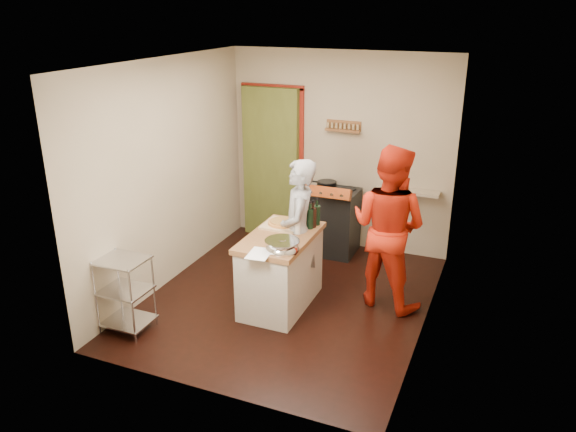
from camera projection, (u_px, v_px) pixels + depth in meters
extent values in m
plane|color=black|center=(289.00, 299.00, 6.34)|extent=(3.50, 3.50, 0.00)
cube|color=tan|center=(339.00, 152.00, 7.39)|extent=(3.00, 0.04, 2.60)
cube|color=#565B23|center=(275.00, 162.00, 7.87)|extent=(0.80, 0.40, 2.10)
cube|color=maroon|center=(246.00, 160.00, 7.96)|extent=(0.06, 0.06, 2.10)
cube|color=maroon|center=(301.00, 166.00, 7.65)|extent=(0.06, 0.06, 2.10)
cube|color=maroon|center=(272.00, 86.00, 7.43)|extent=(0.90, 0.06, 0.06)
cube|color=brown|center=(343.00, 130.00, 7.23)|extent=(0.46, 0.09, 0.03)
cube|color=brown|center=(344.00, 125.00, 7.24)|extent=(0.46, 0.02, 0.12)
cube|color=olive|center=(343.00, 126.00, 7.21)|extent=(0.42, 0.04, 0.07)
cube|color=tan|center=(408.00, 191.00, 7.11)|extent=(0.80, 0.18, 0.04)
cube|color=black|center=(393.00, 180.00, 7.14)|extent=(0.10, 0.14, 0.22)
cube|color=tan|center=(168.00, 174.00, 6.42)|extent=(0.04, 3.50, 2.60)
cube|color=tan|center=(434.00, 209.00, 5.34)|extent=(0.04, 3.50, 2.60)
cube|color=white|center=(289.00, 61.00, 5.42)|extent=(3.00, 3.50, 0.02)
cube|color=black|center=(333.00, 224.00, 7.42)|extent=(0.60, 0.55, 0.80)
cube|color=black|center=(334.00, 193.00, 7.27)|extent=(0.60, 0.55, 0.06)
cube|color=maroon|center=(328.00, 193.00, 6.99)|extent=(0.60, 0.15, 0.17)
cylinder|color=black|center=(327.00, 183.00, 7.41)|extent=(0.26, 0.26, 0.05)
cylinder|color=silver|center=(96.00, 298.00, 5.55)|extent=(0.02, 0.02, 0.80)
cylinder|color=silver|center=(132.00, 307.00, 5.39)|extent=(0.02, 0.02, 0.80)
cylinder|color=silver|center=(119.00, 283.00, 5.86)|extent=(0.02, 0.02, 0.80)
cylinder|color=silver|center=(154.00, 290.00, 5.70)|extent=(0.02, 0.02, 0.80)
cube|color=silver|center=(128.00, 320.00, 5.73)|extent=(0.48, 0.40, 0.02)
cube|color=silver|center=(125.00, 290.00, 5.61)|extent=(0.48, 0.40, 0.02)
cube|color=silver|center=(121.00, 260.00, 5.49)|extent=(0.48, 0.40, 0.02)
cube|color=#C0B4A3|center=(281.00, 273.00, 6.10)|extent=(0.60, 1.05, 0.78)
cube|color=brown|center=(280.00, 238.00, 5.95)|extent=(0.65, 1.10, 0.05)
cube|color=tan|center=(282.00, 225.00, 6.19)|extent=(0.40, 0.40, 0.02)
cylinder|color=#C77E3E|center=(282.00, 223.00, 6.18)|extent=(0.32, 0.32, 0.02)
ellipsoid|color=silver|center=(282.00, 245.00, 5.55)|extent=(0.35, 0.35, 0.11)
cylinder|color=white|center=(299.00, 212.00, 6.20)|extent=(0.12, 0.12, 0.28)
cylinder|color=silver|center=(298.00, 226.00, 5.95)|extent=(0.06, 0.06, 0.17)
cube|color=white|center=(259.00, 254.00, 5.50)|extent=(0.24, 0.32, 0.00)
cylinder|color=black|center=(317.00, 211.00, 6.17)|extent=(0.08, 0.08, 0.31)
cylinder|color=black|center=(313.00, 214.00, 6.10)|extent=(0.08, 0.08, 0.31)
cylinder|color=black|center=(310.00, 215.00, 6.07)|extent=(0.08, 0.08, 0.31)
imported|color=#B6B6BB|center=(298.00, 232.00, 6.09)|extent=(0.55, 0.68, 1.62)
imported|color=red|center=(388.00, 227.00, 5.98)|extent=(1.02, 0.89, 1.79)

